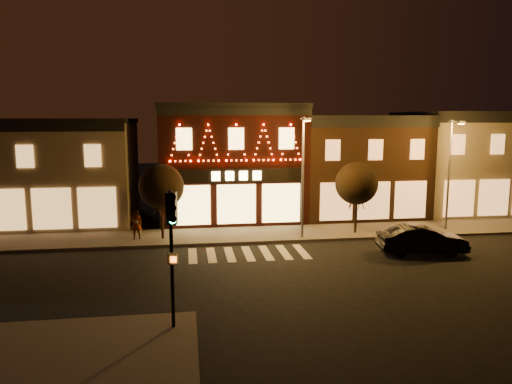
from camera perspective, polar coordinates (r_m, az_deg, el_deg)
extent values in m
plane|color=black|center=(22.76, 0.37, -10.02)|extent=(120.00, 120.00, 0.00)
cube|color=#47423D|center=(30.64, 1.82, -4.96)|extent=(44.00, 4.00, 0.15)
cube|color=#47423D|center=(15.92, -20.21, -18.84)|extent=(7.00, 7.00, 0.15)
cube|color=#6F644F|center=(36.83, -23.60, 2.03)|extent=(12.00, 8.00, 7.00)
cube|color=black|center=(36.64, -23.95, 7.70)|extent=(12.20, 8.20, 0.30)
cube|color=black|center=(32.76, -25.80, 6.86)|extent=(12.00, 0.25, 0.50)
cube|color=black|center=(35.62, -3.02, 3.35)|extent=(10.00, 8.00, 8.00)
cube|color=black|center=(35.48, -3.07, 10.03)|extent=(10.20, 8.20, 0.30)
cube|color=black|center=(31.44, -2.38, 9.49)|extent=(10.00, 0.25, 0.50)
cube|color=black|center=(31.60, -2.33, 1.95)|extent=(9.00, 0.15, 0.90)
cube|color=#FFD87F|center=(31.50, -2.31, 1.92)|extent=(3.40, 0.08, 0.60)
cube|color=#372113|center=(37.73, 11.52, 2.87)|extent=(9.00, 8.00, 7.20)
cube|color=black|center=(37.55, 11.70, 8.57)|extent=(9.20, 8.20, 0.30)
cube|color=black|center=(33.77, 14.03, 7.83)|extent=(9.00, 0.25, 0.50)
cube|color=#6F644F|center=(41.63, 23.29, 3.07)|extent=(9.00, 8.00, 7.50)
cube|color=black|center=(41.48, 23.61, 8.44)|extent=(9.20, 8.20, 0.30)
cube|color=black|center=(38.09, 26.80, 7.68)|extent=(9.00, 0.25, 0.50)
cylinder|color=black|center=(16.80, -9.91, -7.89)|extent=(0.12, 0.12, 4.78)
cube|color=black|center=(16.16, -9.93, -1.91)|extent=(0.39, 0.37, 1.09)
cylinder|color=#19FF72|center=(16.07, -9.79, -3.29)|extent=(0.24, 0.11, 0.23)
cube|color=beige|center=(16.57, -9.79, -7.74)|extent=(0.37, 0.29, 0.35)
cylinder|color=#59595E|center=(28.97, 5.54, 1.63)|extent=(0.14, 0.14, 7.23)
cylinder|color=#59595E|center=(28.04, 5.84, 8.62)|extent=(0.25, 1.45, 0.09)
cube|color=#59595E|center=(27.32, 6.04, 8.53)|extent=(0.48, 0.30, 0.16)
cube|color=orange|center=(27.32, 6.03, 8.32)|extent=(0.36, 0.22, 0.05)
cylinder|color=#59595E|center=(33.42, 21.78, 1.83)|extent=(0.14, 0.14, 7.05)
cylinder|color=#59595E|center=(32.57, 22.57, 7.69)|extent=(0.30, 1.41, 0.09)
cube|color=#59595E|center=(31.92, 23.04, 7.58)|extent=(0.47, 0.31, 0.16)
cube|color=orange|center=(31.92, 23.03, 7.40)|extent=(0.36, 0.23, 0.04)
cylinder|color=black|center=(29.62, -10.97, -3.99)|extent=(0.17, 0.17, 1.47)
sphere|color=black|center=(29.19, -11.11, 0.64)|extent=(2.69, 2.69, 2.69)
cylinder|color=black|center=(31.23, 11.65, -3.36)|extent=(0.16, 0.16, 1.46)
sphere|color=black|center=(30.82, 11.79, 1.01)|extent=(2.68, 2.68, 2.68)
imported|color=black|center=(27.86, 19.00, -5.35)|extent=(4.84, 2.11, 1.55)
imported|color=gray|center=(29.72, -13.94, -3.71)|extent=(0.74, 0.58, 1.81)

